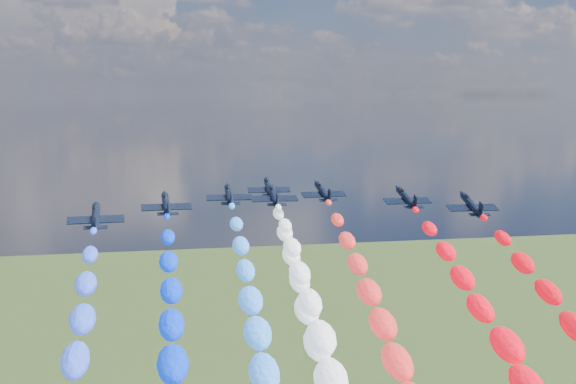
{
  "coord_description": "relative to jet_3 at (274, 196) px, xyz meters",
  "views": [
    {
      "loc": [
        -24.34,
        -127.3,
        114.62
      ],
      "look_at": [
        0.0,
        4.0,
        96.41
      ],
      "focal_mm": 44.33,
      "sensor_mm": 36.0,
      "label": 1
    }
  ],
  "objects": [
    {
      "name": "jet_0",
      "position": [
        -33.46,
        -18.62,
        0.0
      ],
      "size": [
        10.0,
        13.27,
        6.07
      ],
      "primitive_type": null,
      "rotation": [
        0.28,
        0.0,
        0.05
      ],
      "color": "black"
    },
    {
      "name": "jet_1",
      "position": [
        -21.6,
        -7.06,
        0.0
      ],
      "size": [
        9.91,
        13.2,
        6.07
      ],
      "primitive_type": null,
      "rotation": [
        0.28,
        0.0,
        0.05
      ],
      "color": "black"
    },
    {
      "name": "jet_2",
      "position": [
        -8.78,
        3.2,
        0.0
      ],
      "size": [
        9.68,
        13.04,
        6.07
      ],
      "primitive_type": null,
      "rotation": [
        0.28,
        0.0,
        -0.03
      ],
      "color": "black"
    },
    {
      "name": "jet_3",
      "position": [
        0.0,
        0.0,
        0.0
      ],
      "size": [
        9.73,
        13.07,
        6.07
      ],
      "primitive_type": null,
      "rotation": [
        0.28,
        0.0,
        -0.03
      ],
      "color": "black"
    },
    {
      "name": "jet_4",
      "position": [
        0.99,
        13.32,
        0.0
      ],
      "size": [
        10.0,
        13.27,
        6.07
      ],
      "primitive_type": null,
      "rotation": [
        0.28,
        0.0,
        -0.05
      ],
      "color": "black"
    },
    {
      "name": "trail_4",
      "position": [
        0.99,
        -39.44,
        -22.69
      ],
      "size": [
        6.08,
        101.41,
        48.57
      ],
      "primitive_type": null,
      "color": "white"
    },
    {
      "name": "jet_5",
      "position": [
        11.14,
        4.11,
        0.0
      ],
      "size": [
        10.13,
        13.36,
        6.07
      ],
      "primitive_type": null,
      "rotation": [
        0.28,
        0.0,
        0.06
      ],
      "color": "black"
    },
    {
      "name": "jet_6",
      "position": [
        25.28,
        -7.87,
        0.0
      ],
      "size": [
        9.66,
        13.02,
        6.07
      ],
      "primitive_type": null,
      "rotation": [
        0.28,
        0.0,
        0.03
      ],
      "color": "black"
    },
    {
      "name": "jet_7",
      "position": [
        34.18,
        -18.25,
        0.0
      ],
      "size": [
        10.1,
        13.34,
        6.07
      ],
      "primitive_type": null,
      "rotation": [
        0.28,
        0.0,
        -0.06
      ],
      "color": "black"
    }
  ]
}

